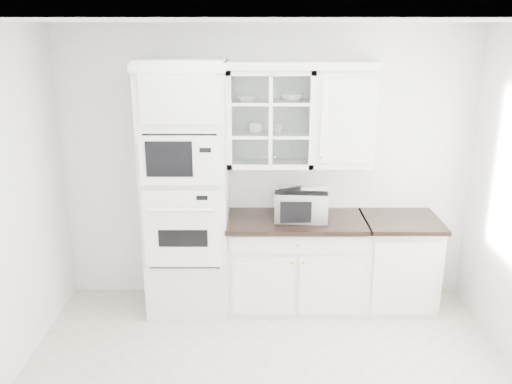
{
  "coord_description": "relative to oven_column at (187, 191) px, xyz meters",
  "views": [
    {
      "loc": [
        -0.08,
        -3.4,
        2.68
      ],
      "look_at": [
        -0.1,
        1.05,
        1.3
      ],
      "focal_mm": 38.0,
      "sensor_mm": 36.0,
      "label": 1
    }
  ],
  "objects": [
    {
      "name": "cup_a",
      "position": [
        0.65,
        0.16,
        0.56
      ],
      "size": [
        0.14,
        0.14,
        0.11
      ],
      "primitive_type": "imported",
      "rotation": [
        0.0,
        0.0,
        0.06
      ],
      "color": "white",
      "rests_on": "upper_cabinet_glass"
    },
    {
      "name": "crown_molding",
      "position": [
        0.68,
        0.14,
        1.14
      ],
      "size": [
        2.14,
        0.38,
        0.07
      ],
      "primitive_type": "cube",
      "color": "silver",
      "rests_on": "room_shell"
    },
    {
      "name": "upper_cabinet_glass",
      "position": [
        0.78,
        0.17,
        0.65
      ],
      "size": [
        0.8,
        0.33,
        0.9
      ],
      "color": "silver",
      "rests_on": "room_shell"
    },
    {
      "name": "cup_b",
      "position": [
        0.86,
        0.18,
        0.55
      ],
      "size": [
        0.1,
        0.1,
        0.08
      ],
      "primitive_type": "imported",
      "rotation": [
        0.0,
        0.0,
        0.23
      ],
      "color": "white",
      "rests_on": "upper_cabinet_glass"
    },
    {
      "name": "room_shell",
      "position": [
        0.75,
        -0.99,
        0.58
      ],
      "size": [
        4.0,
        3.5,
        2.7
      ],
      "color": "white",
      "rests_on": "ground"
    },
    {
      "name": "countertop_microwave",
      "position": [
        1.07,
        0.01,
        -0.14
      ],
      "size": [
        0.52,
        0.44,
        0.28
      ],
      "primitive_type": "imported",
      "rotation": [
        0.0,
        0.0,
        3.07
      ],
      "color": "white",
      "rests_on": "base_cabinet_run"
    },
    {
      "name": "oven_column",
      "position": [
        0.0,
        0.0,
        0.0
      ],
      "size": [
        0.76,
        0.68,
        2.4
      ],
      "color": "silver",
      "rests_on": "ground"
    },
    {
      "name": "bowl_a",
      "position": [
        0.55,
        0.15,
        0.83
      ],
      "size": [
        0.24,
        0.24,
        0.05
      ],
      "primitive_type": "imported",
      "rotation": [
        0.0,
        0.0,
        0.26
      ],
      "color": "white",
      "rests_on": "upper_cabinet_glass"
    },
    {
      "name": "upper_cabinet_solid",
      "position": [
        1.46,
        0.17,
        0.65
      ],
      "size": [
        0.55,
        0.33,
        0.9
      ],
      "primitive_type": "cube",
      "color": "silver",
      "rests_on": "room_shell"
    },
    {
      "name": "extra_base_cabinet",
      "position": [
        2.03,
        0.03,
        -0.74
      ],
      "size": [
        0.72,
        0.67,
        0.92
      ],
      "color": "silver",
      "rests_on": "ground"
    },
    {
      "name": "bowl_b",
      "position": [
        0.98,
        0.18,
        0.84
      ],
      "size": [
        0.24,
        0.24,
        0.07
      ],
      "primitive_type": "imported",
      "rotation": [
        0.0,
        0.0,
        0.15
      ],
      "color": "white",
      "rests_on": "upper_cabinet_glass"
    },
    {
      "name": "base_cabinet_run",
      "position": [
        1.03,
        0.03,
        -0.74
      ],
      "size": [
        1.32,
        0.67,
        0.92
      ],
      "color": "silver",
      "rests_on": "ground"
    }
  ]
}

